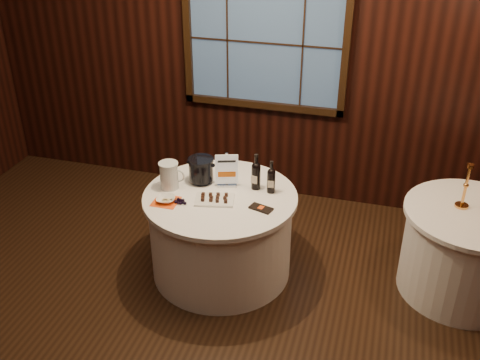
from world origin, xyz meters
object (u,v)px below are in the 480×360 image
(sign_stand, at_px, (227,175))
(chocolate_plate, at_px, (214,199))
(grape_bunch, at_px, (181,201))
(side_table, at_px, (465,251))
(ice_bucket, at_px, (201,170))
(port_bottle_right, at_px, (271,179))
(port_bottle_left, at_px, (256,174))
(main_table, at_px, (221,233))
(glass_pitcher, at_px, (169,175))
(brass_candlestick, at_px, (465,192))
(cracker_bowl, at_px, (166,199))
(chocolate_box, at_px, (261,208))

(sign_stand, bearing_deg, chocolate_plate, -113.41)
(sign_stand, bearing_deg, grape_bunch, -145.21)
(side_table, xyz_separation_m, ice_bucket, (-2.22, -0.14, 0.50))
(port_bottle_right, relative_size, grape_bunch, 1.69)
(sign_stand, height_order, port_bottle_left, port_bottle_left)
(main_table, distance_m, glass_pitcher, 0.67)
(sign_stand, relative_size, port_bottle_right, 1.08)
(port_bottle_left, bearing_deg, brass_candlestick, 16.13)
(side_table, relative_size, chocolate_plate, 3.09)
(side_table, xyz_separation_m, port_bottle_left, (-1.75, -0.11, 0.52))
(glass_pitcher, height_order, cracker_bowl, glass_pitcher)
(chocolate_plate, xyz_separation_m, brass_candlestick, (1.92, 0.46, 0.12))
(side_table, height_order, cracker_bowl, cracker_bowl)
(grape_bunch, xyz_separation_m, cracker_bowl, (-0.12, -0.02, 0.00))
(port_bottle_left, relative_size, cracker_bowl, 2.11)
(side_table, xyz_separation_m, chocolate_box, (-1.62, -0.42, 0.39))
(ice_bucket, bearing_deg, brass_candlestick, 5.15)
(port_bottle_right, height_order, chocolate_box, port_bottle_right)
(chocolate_plate, relative_size, cracker_bowl, 2.33)
(grape_bunch, bearing_deg, chocolate_plate, 22.67)
(main_table, relative_size, cracker_bowl, 8.51)
(main_table, height_order, chocolate_plate, chocolate_plate)
(sign_stand, height_order, glass_pitcher, sign_stand)
(chocolate_plate, bearing_deg, main_table, 81.36)
(cracker_bowl, distance_m, brass_candlestick, 2.37)
(port_bottle_right, height_order, ice_bucket, port_bottle_right)
(sign_stand, relative_size, glass_pitcher, 1.31)
(port_bottle_left, relative_size, grape_bunch, 1.88)
(grape_bunch, distance_m, cracker_bowl, 0.12)
(chocolate_box, bearing_deg, ice_bucket, 171.10)
(brass_candlestick, bearing_deg, sign_stand, -174.13)
(grape_bunch, distance_m, glass_pitcher, 0.29)
(port_bottle_right, distance_m, cracker_bowl, 0.87)
(port_bottle_left, height_order, grape_bunch, port_bottle_left)
(grape_bunch, bearing_deg, port_bottle_right, 29.33)
(main_table, bearing_deg, brass_candlestick, 10.56)
(port_bottle_left, bearing_deg, port_bottle_right, 0.09)
(glass_pitcher, relative_size, brass_candlestick, 0.62)
(ice_bucket, bearing_deg, grape_bunch, -97.04)
(ice_bucket, xyz_separation_m, glass_pitcher, (-0.22, -0.17, 0.00))
(port_bottle_right, height_order, cracker_bowl, port_bottle_right)
(port_bottle_right, xyz_separation_m, cracker_bowl, (-0.78, -0.38, -0.10))
(chocolate_plate, distance_m, chocolate_box, 0.39)
(chocolate_plate, distance_m, glass_pitcher, 0.45)
(sign_stand, relative_size, grape_bunch, 1.83)
(port_bottle_right, relative_size, cracker_bowl, 1.90)
(port_bottle_right, height_order, grape_bunch, port_bottle_right)
(main_table, distance_m, side_table, 2.02)
(port_bottle_left, height_order, ice_bucket, port_bottle_left)
(glass_pitcher, distance_m, brass_candlestick, 2.37)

